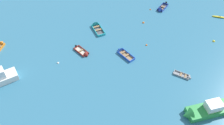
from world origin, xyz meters
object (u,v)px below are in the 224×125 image
Objects in this scene: motor_launch_green_midfield_left at (205,110)px; mooring_buoy_outer_edge at (150,10)px; rowboat_turquoise_outer_right at (96,26)px; mooring_buoy_near_foreground at (143,23)px; mooring_buoy_midfield at (214,41)px; mooring_buoy_far_field at (146,45)px; rowboat_blue_foreground_center at (122,52)px; mooring_buoy_between_boats_right at (58,63)px; rowboat_grey_midfield_right at (186,77)px; rowboat_deep_blue_back_row_right at (161,9)px; rowboat_orange_far_back at (0,46)px; kayak_yellow_back_row_center at (220,17)px; rowboat_maroon_center at (84,54)px.

mooring_buoy_outer_edge is (-2.26, 23.87, -0.61)m from motor_launch_green_midfield_left.
rowboat_turquoise_outer_right reaches higher than mooring_buoy_near_foreground.
mooring_buoy_far_field is at bearing -179.22° from mooring_buoy_midfield.
rowboat_turquoise_outer_right reaches higher than rowboat_blue_foreground_center.
rowboat_grey_midfield_right is at bearing -12.51° from mooring_buoy_between_boats_right.
mooring_buoy_midfield is at bearing 6.13° from rowboat_blue_foreground_center.
mooring_buoy_midfield is (6.87, -10.13, -0.19)m from rowboat_deep_blue_back_row_right.
rowboat_turquoise_outer_right is 9.39× the size of mooring_buoy_midfield.
motor_launch_green_midfield_left reaches higher than rowboat_deep_blue_back_row_right.
rowboat_blue_foreground_center is at bearing -127.45° from rowboat_deep_blue_back_row_right.
mooring_buoy_between_boats_right is (-19.38, 10.21, -0.61)m from motor_launch_green_midfield_left.
mooring_buoy_far_field is at bearing 110.37° from motor_launch_green_midfield_left.
rowboat_deep_blue_back_row_right reaches higher than mooring_buoy_midfield.
rowboat_orange_far_back is 11.02m from mooring_buoy_between_boats_right.
mooring_buoy_between_boats_right is at bearing -167.82° from mooring_buoy_far_field.
rowboat_grey_midfield_right is 6.01× the size of mooring_buoy_midfield.
mooring_buoy_near_foreground is at bearing 58.42° from rowboat_blue_foreground_center.
kayak_yellow_back_row_center is 8.33× the size of mooring_buoy_outer_edge.
mooring_buoy_outer_edge is at bearing 42.50° from rowboat_maroon_center.
mooring_buoy_far_field is 6.29m from mooring_buoy_near_foreground.
rowboat_turquoise_outer_right is 18.34m from rowboat_grey_midfield_right.
mooring_buoy_midfield is at bearing 63.57° from motor_launch_green_midfield_left.
rowboat_grey_midfield_right is 17.97m from mooring_buoy_outer_edge.
rowboat_deep_blue_back_row_right is 7.48× the size of mooring_buoy_midfield.
rowboat_maroon_center reaches higher than mooring_buoy_between_boats_right.
rowboat_deep_blue_back_row_right is at bearing 89.28° from rowboat_grey_midfield_right.
motor_launch_green_midfield_left is 1.85× the size of rowboat_blue_foreground_center.
rowboat_maroon_center is 6.09m from rowboat_blue_foreground_center.
mooring_buoy_far_field is (-4.79, -10.29, -0.19)m from rowboat_deep_blue_back_row_right.
rowboat_deep_blue_back_row_right is at bearing 19.32° from rowboat_turquoise_outer_right.
mooring_buoy_between_boats_right is (-29.87, -10.03, -0.13)m from kayak_yellow_back_row_center.
rowboat_turquoise_outer_right is 8.92m from mooring_buoy_near_foreground.
rowboat_grey_midfield_right is at bearing -33.13° from rowboat_blue_foreground_center.
rowboat_blue_foreground_center is (6.09, -0.14, 0.03)m from rowboat_maroon_center.
rowboat_grey_midfield_right is 8.15× the size of mooring_buoy_between_boats_right.
rowboat_blue_foreground_center is (-9.23, 11.77, -0.44)m from motor_launch_green_midfield_left.
rowboat_turquoise_outer_right is 10.20× the size of mooring_buoy_near_foreground.
rowboat_grey_midfield_right is at bearing -58.06° from mooring_buoy_far_field.
rowboat_maroon_center is at bearing 158.41° from rowboat_grey_midfield_right.
mooring_buoy_midfield is (6.70, 13.49, -0.61)m from motor_launch_green_midfield_left.
motor_launch_green_midfield_left reaches higher than rowboat_blue_foreground_center.
mooring_buoy_far_field is 0.80× the size of mooring_buoy_near_foreground.
rowboat_maroon_center is 14.37m from rowboat_orange_far_back.
rowboat_orange_far_back is (-29.23, -8.80, -0.02)m from rowboat_deep_blue_back_row_right.
rowboat_turquoise_outer_right is at bearing -156.22° from mooring_buoy_outer_edge.
rowboat_grey_midfield_right is at bearing -83.99° from mooring_buoy_outer_edge.
mooring_buoy_midfield is at bearing 46.58° from rowboat_grey_midfield_right.
kayak_yellow_back_row_center is at bearing 18.56° from mooring_buoy_between_boats_right.
rowboat_grey_midfield_right is at bearing -16.91° from rowboat_orange_far_back.
rowboat_maroon_center is 16.06m from rowboat_grey_midfield_right.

